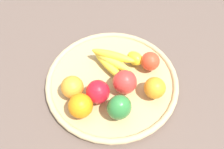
# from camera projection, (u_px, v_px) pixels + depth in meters

# --- Properties ---
(ground_plane) EXTENTS (2.40, 2.40, 0.00)m
(ground_plane) POSITION_uv_depth(u_px,v_px,m) (112.00, 83.00, 0.80)
(ground_plane) COLOR brown
(ground_plane) RESTS_ON ground
(basket) EXTENTS (0.45, 0.45, 0.03)m
(basket) POSITION_uv_depth(u_px,v_px,m) (112.00, 80.00, 0.79)
(basket) COLOR tan
(basket) RESTS_ON ground_plane
(apple_1) EXTENTS (0.11, 0.11, 0.08)m
(apple_1) POSITION_uv_depth(u_px,v_px,m) (124.00, 82.00, 0.72)
(apple_1) COLOR red
(apple_1) RESTS_ON basket
(apple_2) EXTENTS (0.08, 0.08, 0.07)m
(apple_2) POSITION_uv_depth(u_px,v_px,m) (98.00, 92.00, 0.70)
(apple_2) COLOR red
(apple_2) RESTS_ON basket
(lemon_0) EXTENTS (0.06, 0.05, 0.04)m
(lemon_0) POSITION_uv_depth(u_px,v_px,m) (135.00, 58.00, 0.80)
(lemon_0) COLOR yellow
(lemon_0) RESTS_ON basket
(banana_bunch) EXTENTS (0.16, 0.10, 0.06)m
(banana_bunch) POSITION_uv_depth(u_px,v_px,m) (111.00, 61.00, 0.78)
(banana_bunch) COLOR yellow
(banana_bunch) RESTS_ON basket
(orange_2) EXTENTS (0.09, 0.09, 0.07)m
(orange_2) POSITION_uv_depth(u_px,v_px,m) (81.00, 106.00, 0.67)
(orange_2) COLOR orange
(orange_2) RESTS_ON basket
(apple_0) EXTENTS (0.09, 0.09, 0.06)m
(apple_0) POSITION_uv_depth(u_px,v_px,m) (150.00, 61.00, 0.78)
(apple_0) COLOR red
(apple_0) RESTS_ON basket
(bell_pepper) EXTENTS (0.09, 0.09, 0.08)m
(bell_pepper) POSITION_uv_depth(u_px,v_px,m) (119.00, 107.00, 0.66)
(bell_pepper) COLOR #2D7634
(bell_pepper) RESTS_ON basket
(orange_0) EXTENTS (0.08, 0.08, 0.07)m
(orange_0) POSITION_uv_depth(u_px,v_px,m) (72.00, 87.00, 0.71)
(orange_0) COLOR orange
(orange_0) RESTS_ON basket
(orange_1) EXTENTS (0.07, 0.07, 0.07)m
(orange_1) POSITION_uv_depth(u_px,v_px,m) (155.00, 88.00, 0.71)
(orange_1) COLOR orange
(orange_1) RESTS_ON basket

